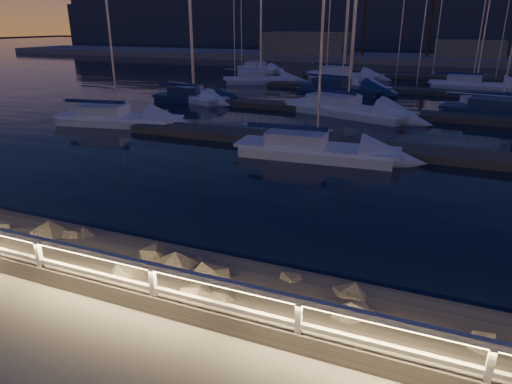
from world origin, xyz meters
TOP-DOWN VIEW (x-y plane):
  - ground at (0.00, 0.00)m, footprint 400.00×400.00m
  - harbor_water at (0.00, 31.22)m, footprint 400.00×440.00m
  - guard_rail at (-0.07, -0.00)m, footprint 44.11×0.12m
  - floating_docks at (0.00, 32.50)m, footprint 22.00×36.00m
  - far_shore at (-0.12, 74.05)m, footprint 160.00×14.00m
  - distant_hills at (-22.13, 133.69)m, footprint 230.00×37.50m
  - sailboat_a at (-13.56, 26.49)m, footprint 7.02×4.27m
  - sailboat_b at (0.23, 14.09)m, footprint 7.83×2.84m
  - sailboat_c at (-0.67, 25.29)m, footprint 9.57×5.58m
  - sailboat_e at (-13.33, 26.22)m, footprint 6.95×3.49m
  - sailboat_f at (-13.27, 16.48)m, footprint 8.19×3.71m
  - sailboat_g at (-3.46, 36.07)m, footprint 8.79×4.59m
  - sailboat_h at (9.28, 30.47)m, footprint 8.68×4.95m
  - sailboat_i at (-12.78, 39.09)m, footprint 8.04×5.26m
  - sailboat_j at (-2.94, 37.66)m, footprint 7.55×4.04m
  - sailboat_k at (8.00, 43.30)m, footprint 8.73×3.12m
  - sailboat_l at (9.96, 28.21)m, footprint 9.75×4.50m
  - sailboat_m at (-17.66, 51.10)m, footprint 7.12×4.28m
  - sailboat_n at (-5.68, 47.14)m, footprint 8.89×4.07m

SIDE VIEW (x-z plane):
  - harbor_water at x=0.00m, z-range -1.27..-0.67m
  - floating_docks at x=0.00m, z-range -0.60..-0.20m
  - sailboat_h at x=9.28m, z-range -7.27..6.91m
  - sailboat_j at x=-2.94m, z-range -6.38..6.02m
  - sailboat_e at x=-13.33m, z-range -5.91..5.56m
  - sailboat_a at x=-13.56m, z-range -6.00..5.66m
  - sailboat_m at x=-17.66m, z-range -6.08..5.74m
  - sailboat_b at x=0.23m, z-range -6.71..6.38m
  - sailboat_g at x=-3.46m, z-range -7.35..7.03m
  - sailboat_f at x=-13.27m, z-range -6.90..6.59m
  - sailboat_k at x=8.00m, z-range -7.44..7.13m
  - sailboat_l at x=9.96m, z-range -8.11..7.81m
  - sailboat_c at x=-0.67m, z-range -7.99..7.73m
  - sailboat_i at x=-12.78m, z-range -6.87..6.61m
  - sailboat_n at x=-5.68m, z-range -7.45..7.19m
  - ground at x=0.00m, z-range 0.00..0.00m
  - far_shore at x=-0.12m, z-range -2.31..2.89m
  - guard_rail at x=-0.07m, z-range 0.24..1.30m
  - distant_hills at x=-22.13m, z-range -4.26..13.74m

